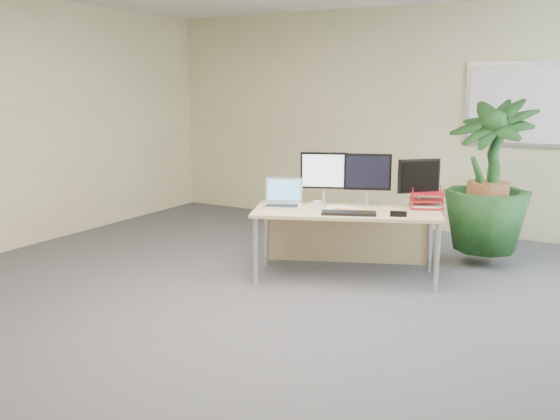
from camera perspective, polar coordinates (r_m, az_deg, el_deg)
The scene contains 17 objects.
floor at distance 4.54m, azimuth -3.44°, elevation -11.56°, with size 8.00×8.00×0.00m, color #444449.
back_wall at distance 7.85m, azimuth 12.67°, elevation 8.07°, with size 7.00×0.04×2.70m, color #C9C08E.
whiteboard at distance 7.54m, azimuth 21.50°, elevation 8.97°, with size 1.30×0.04×0.95m.
desk at distance 5.83m, azimuth 6.09°, elevation -1.09°, with size 1.83×1.28×0.65m.
floor_plant at distance 6.43m, azimuth 18.47°, elevation 1.70°, with size 0.84×0.84×1.50m, color black.
monitor_left at distance 5.93m, azimuth 4.04°, elevation 3.25°, with size 0.43×0.20×0.49m.
monitor_right at distance 5.89m, azimuth 8.00°, elevation 3.10°, with size 0.42×0.20×0.49m.
monitor_dark at distance 5.89m, azimuth 12.58°, elevation 2.71°, with size 0.32×0.30×0.45m.
laptop at distance 5.84m, azimuth 0.25°, elevation 0.95°, with size 0.44×0.42×0.25m.
keyboard at distance 5.51m, azimuth 6.31°, elevation -0.27°, with size 0.47×0.16×0.03m, color black.
coffee_mug at distance 5.66m, azimuth 3.38°, elevation 0.39°, with size 0.11×0.08×0.09m.
spiral_notebook at distance 5.71m, azimuth 5.70°, elevation 0.08°, with size 0.29×0.22×0.01m, color silver.
orange_pen at distance 5.68m, azimuth 5.70°, elevation 0.12°, with size 0.01×0.01×0.14m, color orange.
yellow_highlighter at distance 5.67m, azimuth 7.83°, elevation -0.03°, with size 0.02×0.02×0.12m, color yellow.
water_bottle at distance 5.99m, azimuth -0.75°, elevation 1.81°, with size 0.07×0.07×0.26m.
letter_tray at distance 5.90m, azimuth 13.24°, elevation 0.77°, with size 0.36×0.32×0.14m.
stapler at distance 5.48m, azimuth 10.77°, elevation -0.35°, with size 0.14×0.04×0.05m, color black.
Camera 1 is at (2.29, -3.50, 1.77)m, focal length 40.00 mm.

